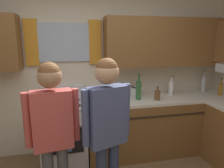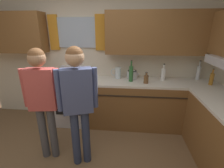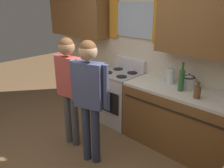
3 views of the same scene
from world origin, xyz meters
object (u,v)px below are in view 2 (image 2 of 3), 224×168
object	(u,v)px
bottle_squat_brown	(146,79)
adult_left	(42,94)
bottle_oil_amber	(212,79)
bottle_milk_white	(163,74)
bottle_wine_green	(131,73)
water_pitcher	(118,73)
stovetop_kettle	(132,74)
stove_oven	(74,99)
adult_in_plaid	(78,96)
bottle_tall_clear	(198,72)

from	to	relation	value
bottle_squat_brown	adult_left	world-z (taller)	adult_left
bottle_oil_amber	bottle_squat_brown	xyz separation A→B (m)	(-1.10, -0.02, -0.03)
bottle_oil_amber	bottle_squat_brown	bearing A→B (deg)	-178.80
bottle_milk_white	adult_left	xyz separation A→B (m)	(-1.77, -1.09, -0.01)
bottle_wine_green	water_pitcher	bearing A→B (deg)	147.08
stovetop_kettle	adult_left	world-z (taller)	adult_left
bottle_squat_brown	water_pitcher	world-z (taller)	water_pitcher
stove_oven	adult_in_plaid	xyz separation A→B (m)	(0.44, -1.07, 0.56)
bottle_squat_brown	bottle_wine_green	world-z (taller)	bottle_wine_green
adult_left	bottle_wine_green	bearing A→B (deg)	39.49
bottle_squat_brown	bottle_oil_amber	bearing A→B (deg)	1.20
adult_left	adult_in_plaid	world-z (taller)	adult_in_plaid
bottle_wine_green	stove_oven	bearing A→B (deg)	178.31
bottle_squat_brown	adult_in_plaid	bearing A→B (deg)	-134.74
water_pitcher	adult_left	size ratio (longest dim) A/B	0.14
bottle_oil_amber	stovetop_kettle	size ratio (longest dim) A/B	1.04
bottle_tall_clear	stovetop_kettle	xyz separation A→B (m)	(-1.24, -0.06, -0.05)
water_pitcher	adult_in_plaid	xyz separation A→B (m)	(-0.42, -1.20, 0.02)
stove_oven	adult_in_plaid	size ratio (longest dim) A/B	0.67
bottle_tall_clear	bottle_milk_white	xyz separation A→B (m)	(-0.66, -0.10, -0.02)
water_pitcher	stovetop_kettle	bearing A→B (deg)	2.04
bottle_tall_clear	bottle_milk_white	size ratio (longest dim) A/B	1.17
stove_oven	water_pitcher	bearing A→B (deg)	8.68
bottle_squat_brown	water_pitcher	distance (m)	0.58
bottle_squat_brown	adult_in_plaid	size ratio (longest dim) A/B	0.13
stove_oven	adult_left	bearing A→B (deg)	-93.49
bottle_tall_clear	adult_in_plaid	size ratio (longest dim) A/B	0.22
bottle_tall_clear	bottle_oil_amber	xyz separation A→B (m)	(0.11, -0.29, -0.03)
bottle_oil_amber	water_pitcher	size ratio (longest dim) A/B	1.30
bottle_oil_amber	adult_in_plaid	xyz separation A→B (m)	(-2.04, -0.97, 0.02)
water_pitcher	adult_in_plaid	distance (m)	1.27
bottle_milk_white	bottle_wine_green	bearing A→B (deg)	-168.11
bottle_wine_green	bottle_milk_white	bearing A→B (deg)	11.89
bottle_oil_amber	bottle_milk_white	bearing A→B (deg)	166.29
stovetop_kettle	water_pitcher	xyz separation A→B (m)	(-0.28, -0.01, 0.02)
stovetop_kettle	adult_in_plaid	distance (m)	1.40
bottle_tall_clear	stovetop_kettle	distance (m)	1.24
bottle_tall_clear	bottle_milk_white	distance (m)	0.67
stovetop_kettle	water_pitcher	size ratio (longest dim) A/B	1.24
bottle_wine_green	bottle_tall_clear	bearing A→B (deg)	10.34
water_pitcher	adult_in_plaid	size ratio (longest dim) A/B	0.13
bottle_milk_white	bottle_squat_brown	distance (m)	0.40
bottle_wine_green	stovetop_kettle	xyz separation A→B (m)	(0.03, 0.17, -0.06)
stove_oven	bottle_oil_amber	bearing A→B (deg)	-2.18
bottle_milk_white	adult_left	bearing A→B (deg)	-148.32
bottle_oil_amber	adult_left	bearing A→B (deg)	-160.36
stove_oven	bottle_squat_brown	world-z (taller)	bottle_squat_brown
stove_oven	bottle_milk_white	distance (m)	1.80
bottle_wine_green	stovetop_kettle	distance (m)	0.18
bottle_squat_brown	adult_in_plaid	distance (m)	1.34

